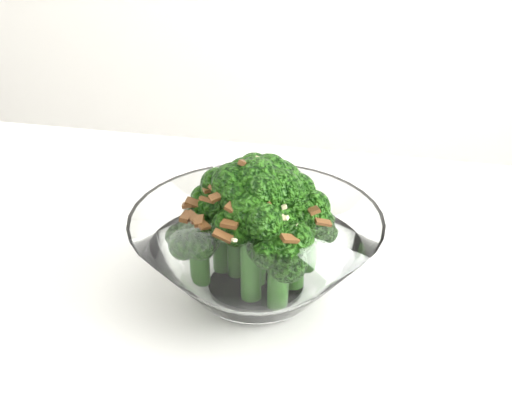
# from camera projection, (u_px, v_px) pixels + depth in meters

# --- Properties ---
(table) EXTENTS (1.24, 0.86, 0.75)m
(table) POSITION_uv_depth(u_px,v_px,m) (233.00, 383.00, 0.52)
(table) COLOR white
(table) RESTS_ON ground
(broccoli_dish) EXTENTS (0.22, 0.22, 0.14)m
(broccoli_dish) POSITION_uv_depth(u_px,v_px,m) (256.00, 243.00, 0.50)
(broccoli_dish) COLOR white
(broccoli_dish) RESTS_ON table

